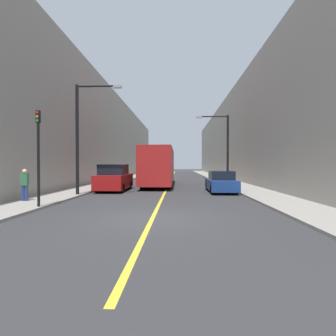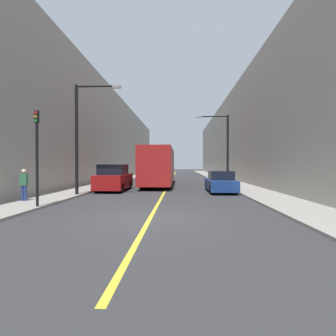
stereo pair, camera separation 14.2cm
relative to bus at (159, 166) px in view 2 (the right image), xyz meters
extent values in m
plane|color=#2D2D30|center=(0.85, -15.01, -1.83)|extent=(200.00, 200.00, 0.00)
cube|color=gray|center=(-5.51, 14.99, -1.78)|extent=(2.64, 72.00, 0.11)
cube|color=gray|center=(7.22, 14.99, -1.78)|extent=(2.64, 72.00, 0.11)
cube|color=gray|center=(-8.83, 14.99, 4.13)|extent=(4.00, 72.00, 11.93)
cube|color=gray|center=(10.54, 14.99, 3.91)|extent=(4.00, 72.00, 11.48)
cube|color=gold|center=(0.85, 14.99, -1.83)|extent=(0.16, 72.00, 0.01)
cube|color=#AD1E1E|center=(0.00, 0.01, 0.04)|extent=(2.57, 11.28, 3.10)
cube|color=black|center=(0.00, -5.60, 0.58)|extent=(2.18, 0.04, 1.40)
cylinder|color=black|center=(-1.00, -3.49, -1.30)|extent=(0.57, 1.07, 1.07)
cylinder|color=black|center=(1.00, -3.49, -1.30)|extent=(0.57, 1.07, 1.07)
cylinder|color=black|center=(-1.00, 3.50, -1.30)|extent=(0.57, 1.07, 1.07)
cylinder|color=black|center=(1.00, 3.50, -1.30)|extent=(0.57, 1.07, 1.07)
cube|color=maroon|center=(-2.99, -5.05, -1.12)|extent=(2.00, 4.64, 1.01)
cube|color=black|center=(-2.99, -5.28, -0.23)|extent=(1.76, 2.55, 0.76)
cube|color=black|center=(-2.99, -7.34, -0.94)|extent=(1.70, 0.04, 0.46)
cylinder|color=black|center=(-3.77, -6.49, -1.49)|extent=(0.44, 0.68, 0.68)
cylinder|color=black|center=(-2.22, -6.49, -1.49)|extent=(0.44, 0.68, 0.68)
cylinder|color=black|center=(-3.77, -3.61, -1.49)|extent=(0.44, 0.68, 0.68)
cylinder|color=black|center=(-2.22, -3.61, -1.49)|extent=(0.44, 0.68, 0.68)
cube|color=navy|center=(4.84, -5.74, -1.29)|extent=(1.81, 4.38, 0.72)
cube|color=black|center=(4.84, -5.96, -0.62)|extent=(1.59, 1.97, 0.61)
cube|color=black|center=(4.84, -7.90, -1.16)|extent=(1.54, 0.04, 0.32)
cylinder|color=black|center=(4.13, -7.10, -1.52)|extent=(0.40, 0.62, 0.62)
cylinder|color=black|center=(5.54, -7.10, -1.52)|extent=(0.40, 0.62, 0.62)
cylinder|color=black|center=(4.13, -4.38, -1.52)|extent=(0.40, 0.62, 0.62)
cylinder|color=black|center=(5.54, -4.38, -1.52)|extent=(0.40, 0.62, 0.62)
cylinder|color=black|center=(-4.49, -8.45, 1.69)|extent=(0.20, 0.20, 6.82)
cylinder|color=black|center=(-3.22, -8.45, 5.00)|extent=(2.55, 0.12, 0.12)
cube|color=#999993|center=(-1.95, -8.45, 4.95)|extent=(0.50, 0.24, 0.16)
cylinder|color=black|center=(6.20, -1.05, 1.40)|extent=(0.20, 0.20, 6.24)
cylinder|color=black|center=(4.93, -1.05, 4.42)|extent=(2.55, 0.12, 0.12)
cube|color=#999993|center=(3.65, -1.05, 4.37)|extent=(0.50, 0.24, 0.16)
cylinder|color=black|center=(-4.39, -13.18, 0.13)|extent=(0.12, 0.12, 3.70)
cube|color=black|center=(-4.39, -13.18, 2.26)|extent=(0.16, 0.16, 0.55)
cylinder|color=red|center=(-4.39, -13.26, 2.44)|extent=(0.11, 0.02, 0.11)
cylinder|color=gold|center=(-4.39, -13.26, 2.26)|extent=(0.11, 0.02, 0.11)
cylinder|color=green|center=(-4.39, -13.26, 2.08)|extent=(0.11, 0.02, 0.11)
cylinder|color=navy|center=(-6.15, -11.44, -1.33)|extent=(0.16, 0.16, 0.78)
cylinder|color=navy|center=(-5.99, -11.44, -1.33)|extent=(0.16, 0.16, 0.78)
cube|color=#336B47|center=(-6.07, -11.44, -0.63)|extent=(0.36, 0.20, 0.62)
sphere|color=beige|center=(-6.07, -11.44, -0.20)|extent=(0.23, 0.23, 0.23)
camera|label=1|loc=(1.80, -24.53, 0.15)|focal=28.00mm
camera|label=2|loc=(1.94, -24.52, 0.15)|focal=28.00mm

